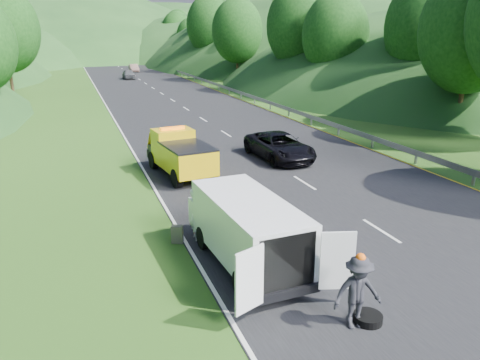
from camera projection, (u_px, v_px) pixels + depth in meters
name	position (u px, v px, depth m)	size (l,w,h in m)	color
ground	(283.00, 222.00, 17.76)	(320.00, 320.00, 0.00)	#38661E
road_surface	(162.00, 94.00, 54.59)	(14.00, 200.00, 0.02)	black
guardrail	(195.00, 81.00, 68.16)	(0.06, 140.00, 1.52)	gray
tree_line_right	(257.00, 75.00, 78.99)	(14.00, 140.00, 14.00)	#245A1A
hills_backdrop	(114.00, 56.00, 140.62)	(201.00, 288.60, 44.00)	#2D5B23
tow_truck	(180.00, 153.00, 23.28)	(2.59, 5.51, 2.28)	black
white_van	(246.00, 227.00, 14.20)	(3.34, 6.22, 2.17)	black
woman	(197.00, 239.00, 16.31)	(0.67, 0.49, 1.84)	white
child	(228.00, 236.00, 16.50)	(0.44, 0.34, 0.90)	tan
worker	(355.00, 327.00, 11.44)	(1.22, 0.70, 1.88)	black
suitcase	(177.00, 234.00, 15.92)	(0.39, 0.22, 0.62)	#585642
spare_tire	(367.00, 322.00, 11.62)	(0.73, 0.73, 0.20)	black
passing_suv	(279.00, 159.00, 26.54)	(2.43, 5.27, 1.46)	black
dist_car_a	(129.00, 79.00, 71.37)	(1.69, 4.21, 1.43)	#46474B
dist_car_b	(134.00, 72.00, 84.07)	(1.43, 4.11, 1.35)	brown
dist_car_c	(110.00, 64.00, 104.01)	(2.24, 5.52, 1.60)	brown
dist_car_d	(119.00, 62.00, 111.12)	(1.69, 4.21, 1.43)	#34664F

